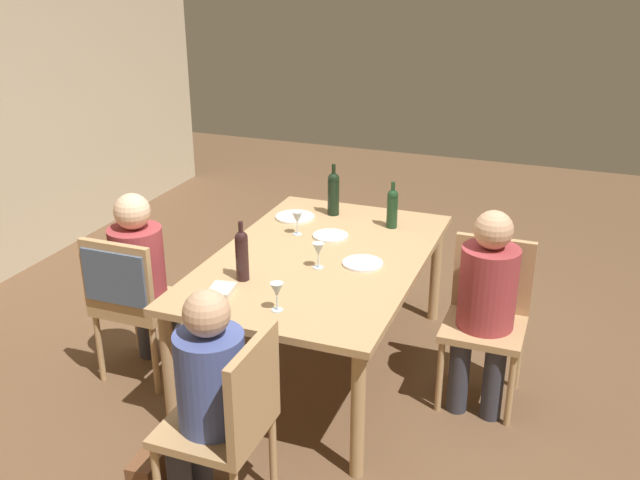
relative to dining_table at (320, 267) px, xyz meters
The scene contains 19 objects.
ground_plane 0.67m from the dining_table, ahead, with size 10.00×10.00×0.00m, color brown.
dining_table is the anchor object (origin of this frame).
chair_near 0.98m from the dining_table, 84.85° to the right, with size 0.44×0.44×0.92m.
chair_far_left 1.11m from the dining_table, 119.18° to the left, with size 0.45×0.44×0.92m.
chair_left_end 1.32m from the dining_table, behind, with size 0.44×0.44×0.92m.
person_woman_host 0.97m from the dining_table, 91.54° to the right, with size 0.36×0.31×1.15m.
person_man_bearded 1.04m from the dining_table, 111.99° to the left, with size 0.35×0.31×1.14m.
person_man_guest 1.31m from the dining_table, behind, with size 0.30×0.35×1.12m.
wine_bottle_tall_green 0.57m from the dining_table, 148.03° to the left, with size 0.07×0.07×0.33m.
wine_bottle_dark_red 0.74m from the dining_table, 13.50° to the left, with size 0.08×0.08×0.35m.
wine_bottle_short_olive 0.68m from the dining_table, 24.08° to the right, with size 0.07×0.07×0.30m.
wine_glass_near_left 0.24m from the dining_table, 162.52° to the right, with size 0.07×0.07×0.15m.
wine_glass_centre 0.41m from the dining_table, 43.47° to the left, with size 0.07×0.07×0.15m.
wine_glass_near_right 0.72m from the dining_table, behind, with size 0.07×0.07×0.15m.
dinner_plate_host 0.31m from the dining_table, ahead, with size 0.22×0.22×0.01m, color silver.
dinner_plate_guest_left 0.28m from the dining_table, 95.50° to the right, with size 0.23×0.23×0.01m, color white.
dinner_plate_guest_right 0.66m from the dining_table, 35.53° to the left, with size 0.26×0.26×0.01m, color silver.
folded_napkin 0.70m from the dining_table, 153.81° to the left, with size 0.16×0.12×0.03m, color beige.
handbag 1.46m from the dining_table, 164.99° to the left, with size 0.28×0.12×0.22m, color brown.
Camera 1 is at (-3.56, -1.35, 2.41)m, focal length 40.24 mm.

